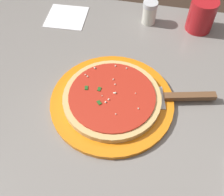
# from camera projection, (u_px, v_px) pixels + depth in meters

# --- Properties ---
(ground_plane) EXTENTS (5.00, 5.00, 0.00)m
(ground_plane) POSITION_uv_depth(u_px,v_px,m) (116.00, 190.00, 1.29)
(ground_plane) COLOR #38281E
(restaurant_table) EXTENTS (1.02, 0.84, 0.75)m
(restaurant_table) POSITION_uv_depth(u_px,v_px,m) (118.00, 125.00, 0.80)
(restaurant_table) COLOR black
(restaurant_table) RESTS_ON ground_plane
(serving_plate) EXTENTS (0.31, 0.31, 0.01)m
(serving_plate) POSITION_uv_depth(u_px,v_px,m) (112.00, 101.00, 0.68)
(serving_plate) COLOR orange
(serving_plate) RESTS_ON restaurant_table
(pizza) EXTENTS (0.24, 0.24, 0.02)m
(pizza) POSITION_uv_depth(u_px,v_px,m) (112.00, 97.00, 0.66)
(pizza) COLOR #DBB26B
(pizza) RESTS_ON serving_plate
(pizza_server) EXTENTS (0.22, 0.09, 0.01)m
(pizza_server) POSITION_uv_depth(u_px,v_px,m) (174.00, 97.00, 0.67)
(pizza_server) COLOR silver
(pizza_server) RESTS_ON serving_plate
(cup_tall_drink) EXTENTS (0.08, 0.08, 0.10)m
(cup_tall_drink) POSITION_uv_depth(u_px,v_px,m) (201.00, 15.00, 0.82)
(cup_tall_drink) COLOR #B2191E
(cup_tall_drink) RESTS_ON restaurant_table
(napkin_folded_right) EXTENTS (0.13, 0.13, 0.00)m
(napkin_folded_right) POSITION_uv_depth(u_px,v_px,m) (67.00, 17.00, 0.89)
(napkin_folded_right) COLOR white
(napkin_folded_right) RESTS_ON restaurant_table
(parmesan_shaker) EXTENTS (0.05, 0.05, 0.07)m
(parmesan_shaker) POSITION_uv_depth(u_px,v_px,m) (150.00, 12.00, 0.85)
(parmesan_shaker) COLOR silver
(parmesan_shaker) RESTS_ON restaurant_table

